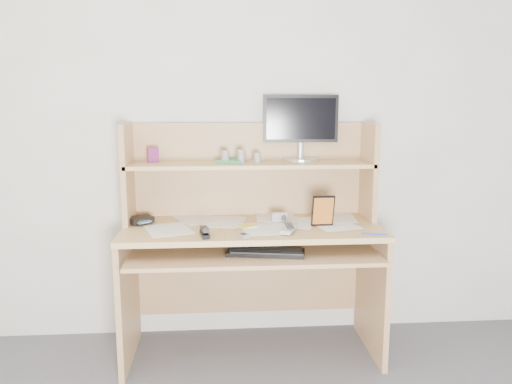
{
  "coord_description": "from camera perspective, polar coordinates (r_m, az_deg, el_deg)",
  "views": [
    {
      "loc": [
        -0.17,
        -1.17,
        1.41
      ],
      "look_at": [
        0.02,
        1.43,
        0.95
      ],
      "focal_mm": 35.0,
      "sensor_mm": 36.0,
      "label": 1
    }
  ],
  "objects": [
    {
      "name": "chip_stack_c",
      "position": [
        2.87,
        -1.51,
        3.97
      ],
      "size": [
        0.05,
        0.05,
        0.05
      ],
      "primitive_type": "cylinder",
      "rotation": [
        0.0,
        0.0,
        0.39
      ],
      "color": "black",
      "rests_on": "desk"
    },
    {
      "name": "chip_stack_a",
      "position": [
        2.81,
        0.13,
        3.93
      ],
      "size": [
        0.05,
        0.05,
        0.06
      ],
      "primitive_type": "cylinder",
      "rotation": [
        0.0,
        0.0,
        -0.3
      ],
      "color": "black",
      "rests_on": "desk"
    },
    {
      "name": "stapler",
      "position": [
        2.53,
        -5.9,
        -4.46
      ],
      "size": [
        0.06,
        0.14,
        0.04
      ],
      "primitive_type": "cube",
      "rotation": [
        0.0,
        0.0,
        0.16
      ],
      "color": "black",
      "rests_on": "paper_clutter"
    },
    {
      "name": "sticky_note_pad",
      "position": [
        2.7,
        -0.95,
        -3.94
      ],
      "size": [
        0.1,
        0.1,
        0.01
      ],
      "primitive_type": "cube",
      "rotation": [
        0.0,
        0.0,
        0.42
      ],
      "color": "#EFF941",
      "rests_on": "desk"
    },
    {
      "name": "wallet",
      "position": [
        2.86,
        -13.1,
        -3.08
      ],
      "size": [
        0.16,
        0.16,
        0.03
      ],
      "primitive_type": "cube",
      "rotation": [
        0.0,
        0.0,
        0.59
      ],
      "color": "black",
      "rests_on": "paper_clutter"
    },
    {
      "name": "desk",
      "position": [
        2.83,
        -0.56,
        -4.58
      ],
      "size": [
        1.4,
        0.7,
        1.3
      ],
      "color": "tan",
      "rests_on": "floor"
    },
    {
      "name": "flip_phone",
      "position": [
        2.49,
        -1.47,
        -4.89
      ],
      "size": [
        0.07,
        0.09,
        0.02
      ],
      "primitive_type": "cube",
      "rotation": [
        0.0,
        0.0,
        0.48
      ],
      "color": "#A7A7A9",
      "rests_on": "paper_clutter"
    },
    {
      "name": "paper_clutter",
      "position": [
        2.74,
        -0.46,
        -3.82
      ],
      "size": [
        1.32,
        0.54,
        0.01
      ],
      "primitive_type": "cube",
      "color": "white",
      "rests_on": "desk"
    },
    {
      "name": "chip_stack_d",
      "position": [
        2.78,
        -1.71,
        4.06
      ],
      "size": [
        0.05,
        0.05,
        0.08
      ],
      "primitive_type": "cylinder",
      "rotation": [
        0.0,
        0.0,
        0.06
      ],
      "color": "white",
      "rests_on": "desk"
    },
    {
      "name": "chip_stack_b",
      "position": [
        2.79,
        -3.54,
        4.02
      ],
      "size": [
        0.05,
        0.05,
        0.07
      ],
      "primitive_type": "cylinder",
      "rotation": [
        0.0,
        0.0,
        -0.13
      ],
      "color": "silver",
      "rests_on": "desk"
    },
    {
      "name": "back_wall",
      "position": [
        2.98,
        -0.88,
        6.99
      ],
      "size": [
        3.6,
        0.04,
        2.5
      ],
      "primitive_type": "cube",
      "color": "silver",
      "rests_on": "floor"
    },
    {
      "name": "card_box",
      "position": [
        2.88,
        -11.69,
        4.16
      ],
      "size": [
        0.06,
        0.04,
        0.09
      ],
      "primitive_type": "cube",
      "rotation": [
        0.0,
        0.0,
        0.46
      ],
      "color": "maroon",
      "rests_on": "desk"
    },
    {
      "name": "monitor",
      "position": [
        2.95,
        5.13,
        7.56
      ],
      "size": [
        0.44,
        0.22,
        0.38
      ],
      "rotation": [
        0.0,
        0.0,
        -0.05
      ],
      "color": "silver",
      "rests_on": "desk"
    },
    {
      "name": "shelf_book",
      "position": [
        2.85,
        -2.84,
        3.62
      ],
      "size": [
        0.18,
        0.22,
        0.02
      ],
      "primitive_type": "cube",
      "rotation": [
        0.0,
        0.0,
        -0.22
      ],
      "color": "#358658",
      "rests_on": "desk"
    },
    {
      "name": "game_case",
      "position": [
        2.71,
        7.66,
        -2.14
      ],
      "size": [
        0.12,
        0.02,
        0.17
      ],
      "primitive_type": "cube",
      "rotation": [
        0.0,
        0.0,
        0.05
      ],
      "color": "black",
      "rests_on": "paper_clutter"
    },
    {
      "name": "blue_pen",
      "position": [
        2.6,
        13.31,
        -4.7
      ],
      "size": [
        0.13,
        0.04,
        0.01
      ],
      "primitive_type": "cylinder",
      "rotation": [
        1.57,
        0.0,
        1.33
      ],
      "color": "#1A2EC3",
      "rests_on": "paper_clutter"
    },
    {
      "name": "keyboard",
      "position": [
        2.56,
        1.11,
        -6.87
      ],
      "size": [
        0.41,
        0.21,
        0.03
      ],
      "rotation": [
        0.0,
        0.0,
        -0.19
      ],
      "color": "black",
      "rests_on": "desk"
    },
    {
      "name": "digital_camera",
      "position": [
        2.81,
        2.68,
        -2.88
      ],
      "size": [
        0.09,
        0.04,
        0.05
      ],
      "primitive_type": "cube",
      "rotation": [
        0.0,
        0.0,
        0.1
      ],
      "color": "#B0B0B3",
      "rests_on": "paper_clutter"
    },
    {
      "name": "tv_remote",
      "position": [
        2.62,
        3.85,
        -4.19
      ],
      "size": [
        0.12,
        0.2,
        0.02
      ],
      "primitive_type": "cube",
      "rotation": [
        0.0,
        0.0,
        -0.38
      ],
      "color": "#A3A39E",
      "rests_on": "paper_clutter"
    }
  ]
}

